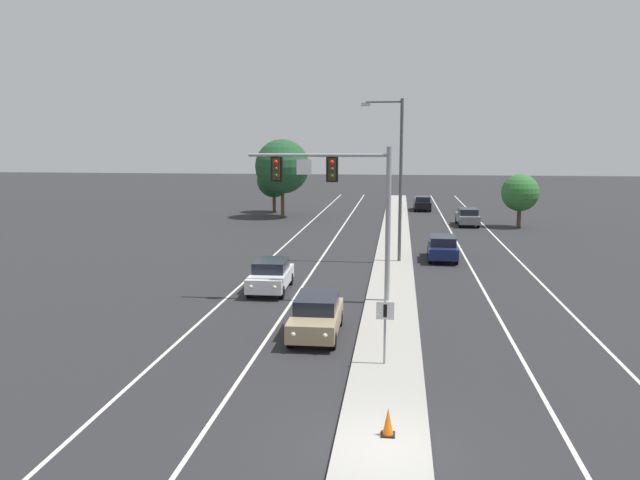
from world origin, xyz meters
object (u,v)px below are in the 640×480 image
object	(u,v)px
car_oncoming_tan	(316,315)
car_receding_grey	(467,217)
car_receding_navy	(442,247)
tree_far_left_b	(282,167)
median_sign_post	(385,323)
traffic_cone_median_nose	(388,422)
street_lamp_median	(397,171)
car_receding_black	(422,203)
tree_far_right_c	(520,193)
tree_far_left_a	(274,180)
car_oncoming_white	(271,275)
overhead_signal_mast	(343,191)

from	to	relation	value
car_oncoming_tan	car_receding_grey	distance (m)	35.30
car_receding_navy	tree_far_left_b	xyz separation A→B (m)	(-14.41, 21.10, 4.28)
median_sign_post	tree_far_left_b	world-z (taller)	tree_far_left_b
car_oncoming_tan	median_sign_post	bearing A→B (deg)	-49.90
tree_far_left_b	car_receding_navy	bearing A→B (deg)	-55.67
traffic_cone_median_nose	median_sign_post	bearing A→B (deg)	92.42
street_lamp_median	car_receding_grey	world-z (taller)	street_lamp_median
car_oncoming_tan	car_receding_black	xyz separation A→B (m)	(5.68, 46.31, 0.00)
car_receding_black	tree_far_right_c	xyz separation A→B (m)	(8.03, -13.00, 2.27)
car_oncoming_tan	tree_far_left_a	xyz separation A→B (m)	(-10.19, 42.34, 2.61)
median_sign_post	car_receding_grey	world-z (taller)	median_sign_post
street_lamp_median	car_receding_navy	xyz separation A→B (m)	(2.98, 1.41, -4.97)
car_oncoming_tan	street_lamp_median	bearing A→B (deg)	79.04
tree_far_left_a	car_oncoming_tan	bearing A→B (deg)	-76.47
car_oncoming_white	traffic_cone_median_nose	size ratio (longest dim) A/B	6.10
street_lamp_median	car_receding_grey	bearing A→B (deg)	71.23
car_receding_grey	car_receding_black	bearing A→B (deg)	106.52
street_lamp_median	traffic_cone_median_nose	xyz separation A→B (m)	(-0.01, -23.91, -5.29)
car_receding_grey	overhead_signal_mast	bearing A→B (deg)	-107.00
tree_far_left_a	tree_far_left_b	distance (m)	5.04
traffic_cone_median_nose	tree_far_left_a	bearing A→B (deg)	104.52
car_receding_navy	tree_far_left_a	size ratio (longest dim) A/B	0.85
car_oncoming_tan	tree_far_left_b	size ratio (longest dim) A/B	0.58
median_sign_post	car_oncoming_white	xyz separation A→B (m)	(-6.05, 10.40, -0.77)
median_sign_post	car_receding_black	bearing A→B (deg)	86.62
street_lamp_median	car_receding_navy	size ratio (longest dim) A/B	2.22
car_receding_black	street_lamp_median	bearing A→B (deg)	-94.98
car_oncoming_white	tree_far_right_c	bearing A→B (deg)	56.99
overhead_signal_mast	street_lamp_median	bearing A→B (deg)	76.36
traffic_cone_median_nose	car_receding_navy	bearing A→B (deg)	83.26
traffic_cone_median_nose	overhead_signal_mast	bearing A→B (deg)	99.93
car_receding_black	tree_far_left_b	size ratio (longest dim) A/B	0.57
car_receding_navy	car_receding_black	xyz separation A→B (m)	(-0.29, 29.50, 0.00)
car_oncoming_tan	car_oncoming_white	xyz separation A→B (m)	(-3.30, 7.13, 0.00)
car_oncoming_white	car_receding_grey	bearing A→B (deg)	64.89
car_receding_navy	traffic_cone_median_nose	size ratio (longest dim) A/B	6.08
overhead_signal_mast	car_receding_navy	xyz separation A→B (m)	(5.42, 11.46, -4.49)
car_oncoming_tan	car_receding_black	bearing A→B (deg)	83.01
median_sign_post	car_oncoming_tan	world-z (taller)	median_sign_post
median_sign_post	tree_far_right_c	size ratio (longest dim) A/B	0.46
tree_far_right_c	car_oncoming_tan	bearing A→B (deg)	-112.37
overhead_signal_mast	traffic_cone_median_nose	size ratio (longest dim) A/B	9.73
street_lamp_median	traffic_cone_median_nose	distance (m)	24.49
traffic_cone_median_nose	car_receding_grey	bearing A→B (deg)	81.52
tree_far_right_c	tree_far_left_a	distance (m)	25.55
car_receding_navy	street_lamp_median	bearing A→B (deg)	-154.64
car_oncoming_white	traffic_cone_median_nose	world-z (taller)	car_oncoming_white
traffic_cone_median_nose	tree_far_left_a	distance (m)	52.60
street_lamp_median	tree_far_right_c	distance (m)	21.05
traffic_cone_median_nose	tree_far_left_b	xyz separation A→B (m)	(-11.42, 46.42, 4.59)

